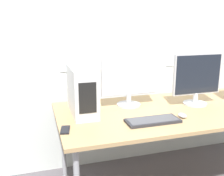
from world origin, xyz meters
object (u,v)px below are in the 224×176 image
at_px(monitor_right_near, 197,78).
at_px(mouse, 182,115).
at_px(monitor_main, 129,77).
at_px(cell_phone, 65,130).
at_px(keyboard, 153,121).
at_px(pc_tower, 82,91).

height_order(monitor_right_near, mouse, monitor_right_near).
distance_m(monitor_main, cell_phone, 0.76).
distance_m(keyboard, cell_phone, 0.64).
xyz_separation_m(keyboard, cell_phone, (-0.64, 0.03, -0.01)).
height_order(monitor_main, monitor_right_near, monitor_main).
distance_m(pc_tower, monitor_right_near, 1.01).
bearing_deg(monitor_main, monitor_right_near, -13.76).
distance_m(mouse, cell_phone, 0.90).
height_order(monitor_main, keyboard, monitor_main).
xyz_separation_m(monitor_main, mouse, (0.29, -0.40, -0.24)).
distance_m(monitor_right_near, keyboard, 0.66).
distance_m(pc_tower, monitor_main, 0.44).
bearing_deg(keyboard, monitor_main, 94.50).
bearing_deg(monitor_main, keyboard, -85.50).
bearing_deg(cell_phone, keyboard, 8.24).
height_order(monitor_right_near, cell_phone, monitor_right_near).
height_order(pc_tower, monitor_main, monitor_main).
bearing_deg(cell_phone, mouse, 10.49).
distance_m(monitor_right_near, mouse, 0.45).
bearing_deg(pc_tower, monitor_main, 11.31).
height_order(pc_tower, keyboard, pc_tower).
height_order(pc_tower, monitor_right_near, monitor_right_near).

